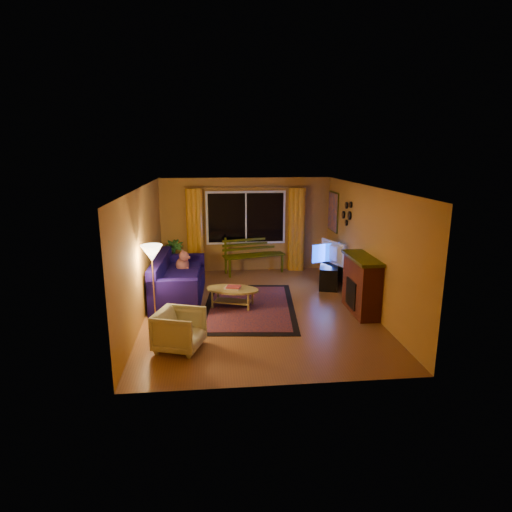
{
  "coord_description": "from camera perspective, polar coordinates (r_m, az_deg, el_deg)",
  "views": [
    {
      "loc": [
        -0.87,
        -8.29,
        3.17
      ],
      "look_at": [
        0.0,
        0.3,
        1.05
      ],
      "focal_mm": 30.0,
      "sensor_mm": 36.0,
      "label": 1
    }
  ],
  "objects": [
    {
      "name": "dog",
      "position": [
        9.96,
        -9.79,
        -0.75
      ],
      "size": [
        0.43,
        0.52,
        0.48
      ],
      "primitive_type": null,
      "rotation": [
        0.0,
        0.0,
        0.29
      ],
      "color": "#974E47",
      "rests_on": "sofa"
    },
    {
      "name": "bench",
      "position": [
        11.4,
        -0.26,
        -1.08
      ],
      "size": [
        1.69,
        0.85,
        0.49
      ],
      "primitive_type": "cube",
      "rotation": [
        0.0,
        0.0,
        0.24
      ],
      "color": "#353801",
      "rests_on": "ground"
    },
    {
      "name": "rug",
      "position": [
        9.0,
        -0.89,
        -6.75
      ],
      "size": [
        2.15,
        3.11,
        0.02
      ],
      "primitive_type": "cube",
      "rotation": [
        0.0,
        0.0,
        -0.1
      ],
      "color": "maroon",
      "rests_on": "ground"
    },
    {
      "name": "armchair",
      "position": [
        7.17,
        -10.18,
        -9.45
      ],
      "size": [
        0.86,
        0.89,
        0.73
      ],
      "primitive_type": "imported",
      "rotation": [
        0.0,
        0.0,
        1.25
      ],
      "color": "beige",
      "rests_on": "ground"
    },
    {
      "name": "ceiling",
      "position": [
        8.36,
        0.21,
        9.27
      ],
      "size": [
        4.5,
        6.0,
        0.02
      ],
      "primitive_type": "cube",
      "color": "white",
      "rests_on": "ground"
    },
    {
      "name": "coffee_table",
      "position": [
        8.97,
        -3.14,
        -5.57
      ],
      "size": [
        1.39,
        1.39,
        0.4
      ],
      "primitive_type": "cylinder",
      "rotation": [
        0.0,
        0.0,
        -0.31
      ],
      "color": "#A88E41",
      "rests_on": "ground"
    },
    {
      "name": "floor_lamp",
      "position": [
        8.17,
        -13.49,
        -3.77
      ],
      "size": [
        0.3,
        0.3,
        1.52
      ],
      "primitive_type": "cylinder",
      "rotation": [
        0.0,
        0.0,
        0.23
      ],
      "color": "#BF8C3F",
      "rests_on": "ground"
    },
    {
      "name": "tv_console",
      "position": [
        10.58,
        9.7,
        -2.37
      ],
      "size": [
        0.75,
        1.32,
        0.52
      ],
      "primitive_type": "cube",
      "rotation": [
        0.0,
        0.0,
        -0.28
      ],
      "color": "black",
      "rests_on": "ground"
    },
    {
      "name": "fireplace",
      "position": [
        8.81,
        13.89,
        -3.92
      ],
      "size": [
        0.4,
        1.2,
        1.1
      ],
      "primitive_type": "cube",
      "color": "maroon",
      "rests_on": "ground"
    },
    {
      "name": "television",
      "position": [
        10.44,
        9.82,
        0.45
      ],
      "size": [
        0.43,
        0.94,
        0.55
      ],
      "primitive_type": "imported",
      "rotation": [
        0.0,
        0.0,
        1.91
      ],
      "color": "black",
      "rests_on": "tv_console"
    },
    {
      "name": "floor",
      "position": [
        8.92,
        0.2,
        -7.09
      ],
      "size": [
        4.5,
        6.0,
        0.02
      ],
      "primitive_type": "cube",
      "color": "brown",
      "rests_on": "ground"
    },
    {
      "name": "potted_plant",
      "position": [
        11.42,
        -10.91,
        -0.21
      ],
      "size": [
        0.55,
        0.55,
        0.91
      ],
      "primitive_type": "imported",
      "rotation": [
        0.0,
        0.0,
        -0.09
      ],
      "color": "#235B1E",
      "rests_on": "ground"
    },
    {
      "name": "curtain_rod",
      "position": [
        11.26,
        -1.36,
        9.11
      ],
      "size": [
        3.2,
        0.03,
        0.03
      ],
      "primitive_type": "cylinder",
      "rotation": [
        0.0,
        1.57,
        0.0
      ],
      "color": "#BF8C3F",
      "rests_on": "wall_back"
    },
    {
      "name": "sofa",
      "position": [
        9.53,
        -10.23,
        -2.91
      ],
      "size": [
        1.08,
        2.34,
        0.93
      ],
      "primitive_type": "cube",
      "rotation": [
        0.0,
        0.0,
        -0.04
      ],
      "color": "#0F073C",
      "rests_on": "ground"
    },
    {
      "name": "window",
      "position": [
        11.4,
        -1.35,
        5.11
      ],
      "size": [
        2.0,
        0.02,
        1.3
      ],
      "primitive_type": "cube",
      "color": "black",
      "rests_on": "wall_back"
    },
    {
      "name": "wall_right",
      "position": [
        9.07,
        14.56,
        1.12
      ],
      "size": [
        0.02,
        6.0,
        2.5
      ],
      "primitive_type": "cube",
      "color": "#B77D2F",
      "rests_on": "ground"
    },
    {
      "name": "mirror_cluster",
      "position": [
        10.17,
        11.97,
        5.75
      ],
      "size": [
        0.06,
        0.6,
        0.56
      ],
      "primitive_type": null,
      "color": "black",
      "rests_on": "wall_right"
    },
    {
      "name": "wall_left",
      "position": [
        8.62,
        -14.91,
        0.46
      ],
      "size": [
        0.02,
        6.0,
        2.5
      ],
      "primitive_type": "cube",
      "color": "#B77D2F",
      "rests_on": "ground"
    },
    {
      "name": "wall_back",
      "position": [
        11.5,
        -1.37,
        4.18
      ],
      "size": [
        4.5,
        0.02,
        2.5
      ],
      "primitive_type": "cube",
      "color": "#B77D2F",
      "rests_on": "ground"
    },
    {
      "name": "painting",
      "position": [
        11.28,
        10.22,
        5.83
      ],
      "size": [
        0.04,
        0.76,
        0.96
      ],
      "primitive_type": "cube",
      "color": "orange",
      "rests_on": "wall_right"
    },
    {
      "name": "curtain_left",
      "position": [
        11.37,
        -8.13,
        3.27
      ],
      "size": [
        0.36,
        0.36,
        2.24
      ],
      "primitive_type": "cylinder",
      "color": "orange",
      "rests_on": "ground"
    },
    {
      "name": "curtain_right",
      "position": [
        11.57,
        5.38,
        3.53
      ],
      "size": [
        0.36,
        0.36,
        2.24
      ],
      "primitive_type": "cylinder",
      "color": "orange",
      "rests_on": "ground"
    }
  ]
}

